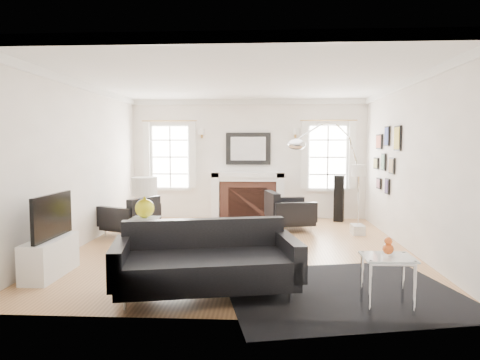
# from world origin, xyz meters

# --- Properties ---
(floor) EXTENTS (6.00, 6.00, 0.00)m
(floor) POSITION_xyz_m (0.00, 0.00, 0.00)
(floor) COLOR #A37144
(floor) RESTS_ON ground
(back_wall) EXTENTS (5.50, 0.04, 2.80)m
(back_wall) POSITION_xyz_m (0.00, 3.00, 1.40)
(back_wall) COLOR white
(back_wall) RESTS_ON floor
(front_wall) EXTENTS (5.50, 0.04, 2.80)m
(front_wall) POSITION_xyz_m (0.00, -3.00, 1.40)
(front_wall) COLOR white
(front_wall) RESTS_ON floor
(left_wall) EXTENTS (0.04, 6.00, 2.80)m
(left_wall) POSITION_xyz_m (-2.75, 0.00, 1.40)
(left_wall) COLOR white
(left_wall) RESTS_ON floor
(right_wall) EXTENTS (0.04, 6.00, 2.80)m
(right_wall) POSITION_xyz_m (2.75, 0.00, 1.40)
(right_wall) COLOR white
(right_wall) RESTS_ON floor
(ceiling) EXTENTS (5.50, 6.00, 0.02)m
(ceiling) POSITION_xyz_m (0.00, 0.00, 2.80)
(ceiling) COLOR white
(ceiling) RESTS_ON back_wall
(crown_molding) EXTENTS (5.50, 6.00, 0.12)m
(crown_molding) POSITION_xyz_m (0.00, 0.00, 2.74)
(crown_molding) COLOR white
(crown_molding) RESTS_ON back_wall
(fireplace) EXTENTS (1.70, 0.69, 1.11)m
(fireplace) POSITION_xyz_m (0.00, 2.79, 0.54)
(fireplace) COLOR white
(fireplace) RESTS_ON floor
(mantel_mirror) EXTENTS (1.05, 0.07, 0.75)m
(mantel_mirror) POSITION_xyz_m (0.00, 2.95, 1.65)
(mantel_mirror) COLOR black
(mantel_mirror) RESTS_ON back_wall
(window_left) EXTENTS (1.24, 0.15, 1.62)m
(window_left) POSITION_xyz_m (-1.85, 2.95, 1.46)
(window_left) COLOR white
(window_left) RESTS_ON back_wall
(window_right) EXTENTS (1.24, 0.15, 1.62)m
(window_right) POSITION_xyz_m (1.85, 2.95, 1.46)
(window_right) COLOR white
(window_right) RESTS_ON back_wall
(gallery_wall) EXTENTS (0.04, 1.73, 1.29)m
(gallery_wall) POSITION_xyz_m (2.72, 1.30, 1.53)
(gallery_wall) COLOR black
(gallery_wall) RESTS_ON right_wall
(tv_unit) EXTENTS (0.35, 1.00, 1.09)m
(tv_unit) POSITION_xyz_m (-2.44, -1.70, 0.33)
(tv_unit) COLOR white
(tv_unit) RESTS_ON floor
(area_rug) EXTENTS (3.07, 2.73, 0.01)m
(area_rug) POSITION_xyz_m (1.30, -2.14, 0.01)
(area_rug) COLOR black
(area_rug) RESTS_ON floor
(sofa) EXTENTS (2.24, 1.36, 0.68)m
(sofa) POSITION_xyz_m (-0.29, -2.27, 0.37)
(sofa) COLOR black
(sofa) RESTS_ON floor
(armchair_left) EXTENTS (1.12, 1.17, 0.62)m
(armchair_left) POSITION_xyz_m (-2.14, 0.86, 0.35)
(armchair_left) COLOR black
(armchair_left) RESTS_ON floor
(armchair_right) EXTENTS (1.04, 1.12, 0.65)m
(armchair_right) POSITION_xyz_m (0.84, 1.58, 0.36)
(armchair_right) COLOR black
(armchair_right) RESTS_ON floor
(coffee_table) EXTENTS (0.80, 0.80, 0.35)m
(coffee_table) POSITION_xyz_m (-0.27, -0.98, 0.32)
(coffee_table) COLOR silver
(coffee_table) RESTS_ON floor
(side_table_left) EXTENTS (0.45, 0.45, 0.50)m
(side_table_left) POSITION_xyz_m (-1.65, -0.03, 0.40)
(side_table_left) COLOR silver
(side_table_left) RESTS_ON floor
(nesting_table) EXTENTS (0.52, 0.44, 0.57)m
(nesting_table) POSITION_xyz_m (1.66, -2.65, 0.45)
(nesting_table) COLOR silver
(nesting_table) RESTS_ON floor
(gourd_lamp) EXTENTS (0.43, 0.43, 0.69)m
(gourd_lamp) POSITION_xyz_m (-1.65, -0.03, 0.90)
(gourd_lamp) COLOR #C8C919
(gourd_lamp) RESTS_ON side_table_left
(orange_vase) EXTENTS (0.11, 0.11, 0.18)m
(orange_vase) POSITION_xyz_m (1.66, -2.65, 0.67)
(orange_vase) COLOR #CE511A
(orange_vase) RESTS_ON nesting_table
(arc_floor_lamp) EXTENTS (1.55, 1.44, 2.20)m
(arc_floor_lamp) POSITION_xyz_m (1.56, 0.68, 1.19)
(arc_floor_lamp) COLOR white
(arc_floor_lamp) RESTS_ON floor
(stick_floor_lamp) EXTENTS (0.27, 0.27, 1.36)m
(stick_floor_lamp) POSITION_xyz_m (2.20, 1.24, 1.17)
(stick_floor_lamp) COLOR #AC7F3B
(stick_floor_lamp) RESTS_ON floor
(speaker_tower) EXTENTS (0.26, 0.26, 1.05)m
(speaker_tower) POSITION_xyz_m (2.08, 2.64, 0.52)
(speaker_tower) COLOR black
(speaker_tower) RESTS_ON floor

